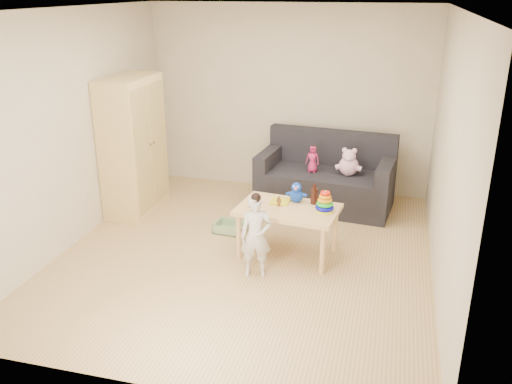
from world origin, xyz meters
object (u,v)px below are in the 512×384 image
(play_table, at_px, (287,231))
(wardrobe, at_px, (133,146))
(toddler, at_px, (256,237))
(sofa, at_px, (325,189))

(play_table, bearing_deg, wardrobe, 160.36)
(toddler, bearing_deg, play_table, 52.66)
(play_table, distance_m, toddler, 0.58)
(wardrobe, distance_m, toddler, 2.40)
(sofa, distance_m, play_table, 1.53)
(play_table, height_order, toddler, toddler)
(sofa, bearing_deg, wardrobe, -156.98)
(wardrobe, height_order, toddler, wardrobe)
(wardrobe, bearing_deg, sofa, 17.09)
(sofa, height_order, play_table, play_table)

